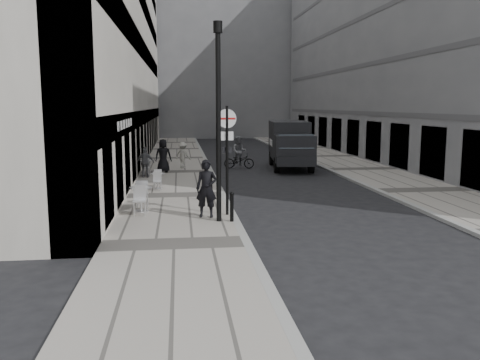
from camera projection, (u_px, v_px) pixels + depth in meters
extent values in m
plane|color=black|center=(262.00, 278.00, 11.49)|extent=(120.00, 120.00, 0.00)
cube|color=gray|center=(176.00, 172.00, 28.92)|extent=(4.00, 60.00, 0.12)
cube|color=gray|center=(362.00, 170.00, 30.22)|extent=(4.00, 60.00, 0.12)
cube|color=beige|center=(113.00, 27.00, 33.52)|extent=(4.00, 45.00, 18.00)
cube|color=slate|center=(403.00, 17.00, 35.74)|extent=(6.00, 45.00, 20.00)
cube|color=slate|center=(203.00, 49.00, 65.05)|extent=(24.00, 16.00, 22.00)
imported|color=black|center=(206.00, 189.00, 17.02)|extent=(0.79, 0.60, 1.94)
cylinder|color=black|center=(227.00, 161.00, 17.26)|extent=(0.10, 0.10, 3.72)
cylinder|color=white|center=(227.00, 119.00, 17.05)|extent=(0.64, 0.09, 0.64)
cube|color=#B21414|center=(227.00, 119.00, 17.03)|extent=(0.58, 0.06, 0.06)
cube|color=white|center=(227.00, 136.00, 17.17)|extent=(0.45, 0.06, 0.30)
cylinder|color=black|center=(218.00, 127.00, 16.12)|extent=(0.16, 0.16, 6.08)
cylinder|color=black|center=(218.00, 27.00, 15.66)|extent=(0.28, 0.28, 0.35)
cylinder|color=black|center=(232.00, 208.00, 16.45)|extent=(0.12, 0.12, 0.91)
cylinder|color=black|center=(211.00, 189.00, 19.95)|extent=(0.13, 0.13, 0.98)
cylinder|color=black|center=(277.00, 165.00, 29.18)|extent=(0.41, 0.93, 0.90)
cylinder|color=black|center=(311.00, 165.00, 29.21)|extent=(0.41, 0.93, 0.90)
cylinder|color=black|center=(272.00, 158.00, 32.95)|extent=(0.41, 0.93, 0.90)
cylinder|color=black|center=(302.00, 158.00, 32.98)|extent=(0.41, 0.93, 0.90)
cube|color=black|center=(289.00, 139.00, 31.89)|extent=(2.66, 4.25, 2.24)
cube|color=black|center=(294.00, 149.00, 28.95)|extent=(2.44, 2.24, 1.57)
cube|color=#1E2328|center=(296.00, 142.00, 28.05)|extent=(1.99, 0.60, 0.83)
imported|color=black|center=(239.00, 161.00, 31.16)|extent=(1.91, 0.88, 0.96)
imported|color=slate|center=(239.00, 151.00, 31.07)|extent=(0.97, 0.80, 1.82)
imported|color=#5C5C61|center=(145.00, 162.00, 26.48)|extent=(0.97, 0.52, 1.57)
imported|color=#A5A299|center=(183.00, 155.00, 30.32)|extent=(1.16, 1.05, 1.56)
imported|color=black|center=(163.00, 156.00, 28.42)|extent=(0.97, 0.68, 1.87)
cylinder|color=silver|center=(141.00, 211.00, 18.03)|extent=(0.50, 0.50, 0.03)
cylinder|color=silver|center=(141.00, 199.00, 17.97)|extent=(0.07, 0.07, 0.85)
cylinder|color=silver|center=(141.00, 188.00, 17.91)|extent=(0.80, 0.80, 0.03)
cylinder|color=silver|center=(146.00, 174.00, 27.56)|extent=(0.44, 0.44, 0.03)
cylinder|color=silver|center=(146.00, 168.00, 27.50)|extent=(0.06, 0.06, 0.74)
cylinder|color=silver|center=(146.00, 161.00, 27.45)|extent=(0.70, 0.70, 0.03)
cylinder|color=silver|center=(158.00, 188.00, 22.94)|extent=(0.40, 0.40, 0.03)
cylinder|color=silver|center=(158.00, 181.00, 22.89)|extent=(0.06, 0.06, 0.68)
cylinder|color=silver|center=(158.00, 174.00, 22.84)|extent=(0.64, 0.64, 0.03)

